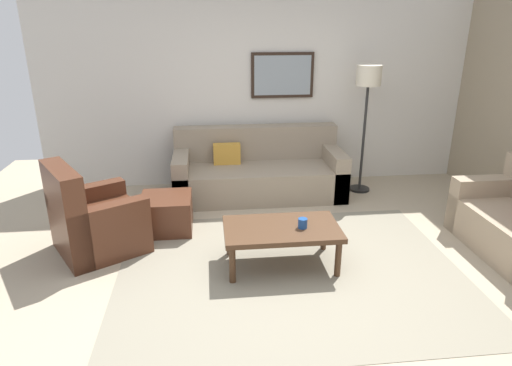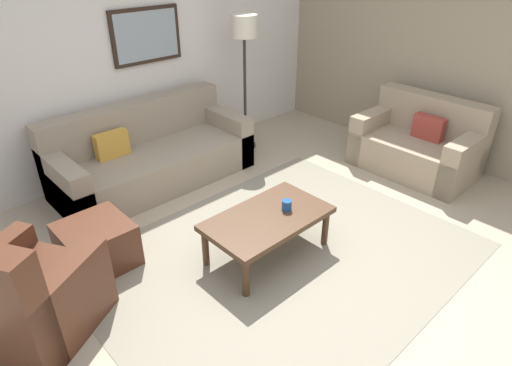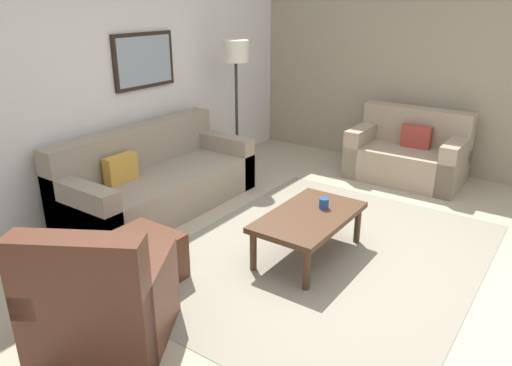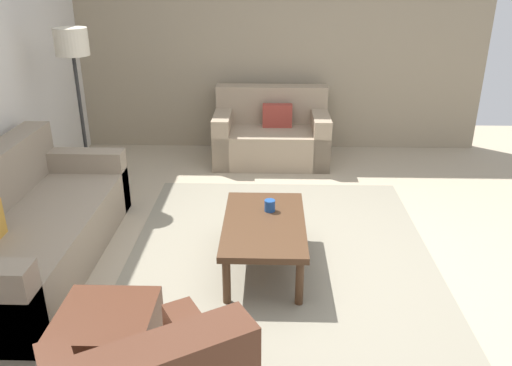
% 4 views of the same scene
% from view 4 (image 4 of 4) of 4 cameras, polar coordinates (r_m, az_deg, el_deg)
% --- Properties ---
extents(ground_plane, '(8.00, 8.00, 0.00)m').
position_cam_4_polar(ground_plane, '(4.29, 2.72, -8.78)').
color(ground_plane, tan).
extents(stone_feature_panel, '(0.12, 5.20, 2.80)m').
position_cam_4_polar(stone_feature_panel, '(6.70, 2.57, 15.67)').
color(stone_feature_panel, gray).
rests_on(stone_feature_panel, ground_plane).
extents(area_rug, '(3.25, 2.54, 0.01)m').
position_cam_4_polar(area_rug, '(4.28, 2.72, -8.74)').
color(area_rug, gray).
rests_on(area_rug, ground_plane).
extents(couch_main, '(2.24, 0.94, 0.88)m').
position_cam_4_polar(couch_main, '(4.53, -24.65, -4.91)').
color(couch_main, gray).
rests_on(couch_main, ground_plane).
extents(couch_loveseat, '(0.85, 1.38, 0.88)m').
position_cam_4_polar(couch_loveseat, '(6.41, 1.71, 5.28)').
color(couch_loveseat, gray).
rests_on(couch_loveseat, ground_plane).
extents(ottoman, '(0.56, 0.56, 0.40)m').
position_cam_4_polar(ottoman, '(3.31, -16.10, -16.45)').
color(ottoman, '#4C2819').
rests_on(ottoman, ground_plane).
extents(coffee_table, '(1.10, 0.64, 0.41)m').
position_cam_4_polar(coffee_table, '(4.05, 0.91, -4.94)').
color(coffee_table, '#472D1C').
rests_on(coffee_table, ground_plane).
extents(cup, '(0.09, 0.09, 0.09)m').
position_cam_4_polar(cup, '(4.18, 1.54, -2.52)').
color(cup, '#1E478C').
rests_on(cup, coffee_table).
extents(lamp_standing, '(0.32, 0.32, 1.71)m').
position_cam_4_polar(lamp_standing, '(5.42, -19.56, 12.76)').
color(lamp_standing, black).
rests_on(lamp_standing, ground_plane).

